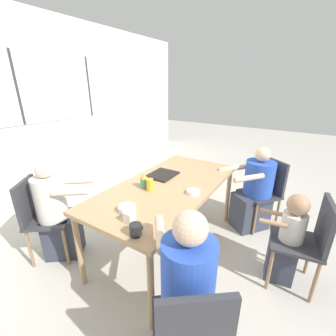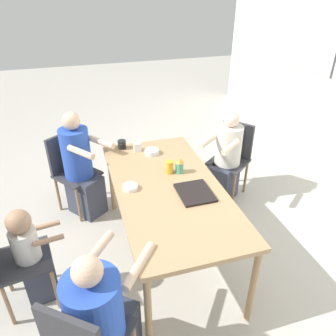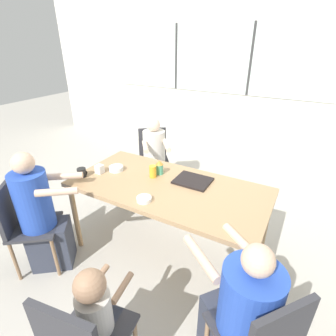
# 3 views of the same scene
# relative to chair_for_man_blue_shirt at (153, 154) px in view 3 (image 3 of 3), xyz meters

# --- Properties ---
(ground_plane) EXTENTS (16.00, 16.00, 0.00)m
(ground_plane) POSITION_rel_chair_for_man_blue_shirt_xyz_m (0.81, -1.03, -0.53)
(ground_plane) COLOR #B2ADA3
(wall_back_with_windows) EXTENTS (8.40, 0.08, 2.80)m
(wall_back_with_windows) POSITION_rel_chair_for_man_blue_shirt_xyz_m (0.81, 1.64, 0.90)
(wall_back_with_windows) COLOR white
(wall_back_with_windows) RESTS_ON ground_plane
(dining_table) EXTENTS (1.79, 0.88, 0.77)m
(dining_table) POSITION_rel_chair_for_man_blue_shirt_xyz_m (0.81, -1.03, 0.19)
(dining_table) COLOR tan
(dining_table) RESTS_ON ground_plane
(chair_for_man_blue_shirt) EXTENTS (0.56, 0.56, 0.88)m
(chair_for_man_blue_shirt) POSITION_rel_chair_for_man_blue_shirt_xyz_m (0.00, 0.00, 0.00)
(chair_for_man_blue_shirt) COLOR #333338
(chair_for_man_blue_shirt) RESTS_ON ground_plane
(chair_for_man_teal_shirt) EXTENTS (0.56, 0.56, 0.88)m
(chair_for_man_teal_shirt) POSITION_rel_chair_for_man_blue_shirt_xyz_m (-0.23, -1.82, 0.00)
(chair_for_man_teal_shirt) COLOR #333338
(chair_for_man_teal_shirt) RESTS_ON ground_plane
(person_woman_green_shirt) EXTENTS (0.69, 0.65, 1.05)m
(person_woman_green_shirt) POSITION_rel_chair_for_man_blue_shirt_xyz_m (1.70, -1.72, -0.06)
(person_woman_green_shirt) COLOR #333847
(person_woman_green_shirt) RESTS_ON ground_plane
(person_man_blue_shirt) EXTENTS (0.55, 0.59, 1.08)m
(person_man_blue_shirt) POSITION_rel_chair_for_man_blue_shirt_xyz_m (0.10, -0.13, -0.04)
(person_man_blue_shirt) COLOR #333847
(person_man_blue_shirt) RESTS_ON ground_plane
(person_man_teal_shirt) EXTENTS (0.61, 0.56, 1.17)m
(person_man_teal_shirt) POSITION_rel_chair_for_man_blue_shirt_xyz_m (-0.10, -1.72, 0.01)
(person_man_teal_shirt) COLOR #333847
(person_man_teal_shirt) RESTS_ON ground_plane
(person_toddler) EXTENTS (0.25, 0.39, 0.89)m
(person_toddler) POSITION_rel_chair_for_man_blue_shirt_xyz_m (0.98, -2.17, -0.10)
(person_toddler) COLOR #333847
(person_toddler) RESTS_ON ground_plane
(food_tray_dark) EXTENTS (0.33, 0.27, 0.02)m
(food_tray_dark) POSITION_rel_chair_for_man_blue_shirt_xyz_m (0.97, -0.85, 0.26)
(food_tray_dark) COLOR black
(food_tray_dark) RESTS_ON dining_table
(coffee_mug) EXTENTS (0.09, 0.08, 0.09)m
(coffee_mug) POSITION_rel_chair_for_man_blue_shirt_xyz_m (-0.00, -1.28, 0.29)
(coffee_mug) COLOR black
(coffee_mug) RESTS_ON dining_table
(sippy_cup) EXTENTS (0.08, 0.08, 0.14)m
(sippy_cup) POSITION_rel_chair_for_man_blue_shirt_xyz_m (0.62, -0.86, 0.32)
(sippy_cup) COLOR #4CA57F
(sippy_cup) RESTS_ON dining_table
(juice_glass) EXTENTS (0.07, 0.07, 0.12)m
(juice_glass) POSITION_rel_chair_for_man_blue_shirt_xyz_m (0.60, -0.95, 0.31)
(juice_glass) COLOR gold
(juice_glass) RESTS_ON dining_table
(milk_carton_small) EXTENTS (0.07, 0.07, 0.09)m
(milk_carton_small) POSITION_rel_chair_for_man_blue_shirt_xyz_m (0.09, -1.14, 0.29)
(milk_carton_small) COLOR silver
(milk_carton_small) RESTS_ON dining_table
(bowl_white_shallow) EXTENTS (0.14, 0.14, 0.05)m
(bowl_white_shallow) POSITION_rel_chair_for_man_blue_shirt_xyz_m (0.20, -1.01, 0.27)
(bowl_white_shallow) COLOR silver
(bowl_white_shallow) RESTS_ON dining_table
(bowl_cereal) EXTENTS (0.12, 0.12, 0.04)m
(bowl_cereal) POSITION_rel_chair_for_man_blue_shirt_xyz_m (0.76, -1.34, 0.26)
(bowl_cereal) COLOR white
(bowl_cereal) RESTS_ON dining_table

